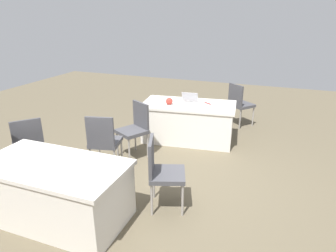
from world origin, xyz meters
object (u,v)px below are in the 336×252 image
Objects in this scene: chair_tucked_right at (239,102)px; chair_aisle at (135,126)px; table_foreground at (188,122)px; laptop_silver at (189,102)px; chair_by_pillar at (28,143)px; chair_tucked_left at (162,169)px; yarn_ball at (169,101)px; scissors_red at (208,103)px; chair_near_front at (104,140)px; table_mid_left at (56,191)px.

chair_tucked_right is 0.99× the size of chair_aisle.
table_foreground is 5.47× the size of laptop_silver.
chair_tucked_right is at bearing -94.82° from chair_aisle.
chair_by_pillar and laptop_silver have the same top height.
chair_tucked_right is (-0.82, -1.15, 0.17)m from table_foreground.
yarn_ball is (0.67, -2.06, 0.26)m from chair_tucked_left.
chair_tucked_left is 2.78× the size of laptop_silver.
yarn_ball is at bearing -90.81° from chair_tucked_right.
chair_aisle reaches higher than chair_by_pillar.
scissors_red is (0.47, 1.01, 0.20)m from chair_tucked_right.
scissors_red is at bearing -3.26° from chair_by_pillar.
chair_by_pillar is at bearing 44.54° from laptop_silver.
table_foreground is at bearing 169.06° from chair_tucked_left.
chair_near_front is at bearing -85.89° from scissors_red.
table_foreground is at bearing -93.08° from chair_aisle.
chair_tucked_left is at bearing -36.71° from chair_near_front.
chair_aisle is at bearing 69.50° from yarn_ball.
table_mid_left is at bearing -83.36° from chair_by_pillar.
chair_tucked_left reaches higher than scissors_red.
chair_tucked_right is at bearing 100.79° from scissors_red.
chair_near_front reaches higher than yarn_ball.
scissors_red is (-0.35, -0.14, 0.37)m from table_foreground.
chair_aisle is at bearing -84.07° from chair_tucked_right.
table_foreground is 0.53m from scissors_red.
chair_aisle reaches higher than table_mid_left.
yarn_ball is at bearing -98.98° from table_mid_left.
chair_near_front is at bearing -79.49° from chair_tucked_right.
table_foreground is 14.38× the size of yarn_ball.
table_foreground is 2.88m from chair_by_pillar.
chair_near_front reaches higher than table_mid_left.
laptop_silver is at bearing 168.97° from chair_tucked_left.
laptop_silver is (0.81, 1.17, 0.24)m from chair_tucked_right.
chair_tucked_right reaches higher than chair_by_pillar.
laptop_silver reaches higher than table_foreground.
yarn_ball is (-1.51, -2.02, 0.27)m from chair_by_pillar.
scissors_red is (-0.68, -0.32, -0.06)m from yarn_ball.
chair_near_front is at bearing 106.04° from chair_aisle.
chair_aisle is 7.35× the size of yarn_ball.
chair_aisle is 0.93m from yarn_ball.
scissors_red is (-1.11, -3.05, 0.37)m from table_mid_left.
table_mid_left is at bearing -74.31° from scissors_red.
chair_tucked_left is 3.43m from chair_tucked_right.
yarn_ball is at bearing -81.43° from chair_aisle.
chair_by_pillar is 2.87m from laptop_silver.
chair_near_front is at bearing -26.30° from chair_by_pillar.
laptop_silver is (-0.01, 0.02, 0.41)m from table_foreground.
chair_tucked_right is 2.61m from chair_aisle.
chair_aisle is 5.31× the size of scissors_red.
table_foreground is at bearing -150.47° from yarn_ball.
table_foreground is 3.01m from table_mid_left.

